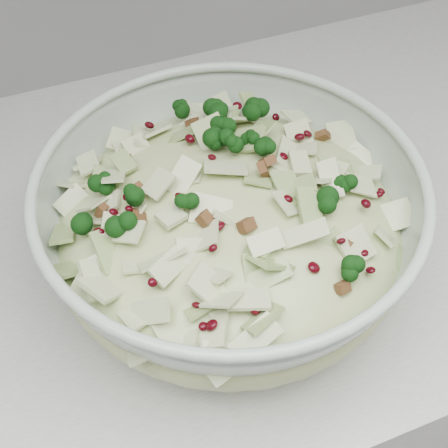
% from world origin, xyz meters
% --- Properties ---
extents(mixing_bowl, '(0.37, 0.37, 0.13)m').
position_xyz_m(mixing_bowl, '(0.49, 1.60, 0.97)').
color(mixing_bowl, '#A7B7AA').
rests_on(mixing_bowl, counter).
extents(salad, '(0.37, 0.37, 0.14)m').
position_xyz_m(salad, '(0.49, 1.60, 0.99)').
color(salad, '#BCCB8B').
rests_on(salad, mixing_bowl).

